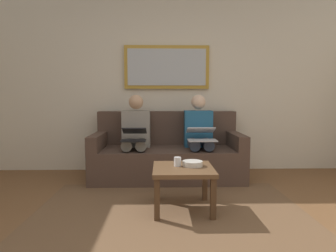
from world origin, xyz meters
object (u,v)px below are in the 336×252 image
coffee_table (183,174)px  laptop_black (134,135)px  cup (178,162)px  laptop_silver (201,134)px  couch (167,155)px  bowl (192,164)px  person_right (136,134)px  person_left (199,134)px  framed_mirror (167,67)px

coffee_table → laptop_black: size_ratio=1.61×
cup → laptop_black: bearing=-59.7°
coffee_table → laptop_black: (0.56, -0.91, 0.27)m
cup → laptop_silver: (-0.35, -0.87, 0.16)m
couch → laptop_black: couch is taller
bowl → person_right: (0.65, -1.10, 0.16)m
coffee_table → laptop_black: bearing=-58.6°
person_left → laptop_black: (0.86, 0.23, 0.02)m
bowl → person_left: (-0.21, -1.10, 0.16)m
bowl → cup: bearing=0.0°
person_left → person_right: size_ratio=1.00×
bowl → person_right: bearing=-59.3°
cup → person_right: person_right is taller
couch → laptop_silver: size_ratio=5.32×
person_left → laptop_black: bearing=15.3°
bowl → laptop_silver: bearing=-103.3°
framed_mirror → laptop_silver: 1.23m
coffee_table → person_left: size_ratio=0.51×
framed_mirror → cup: (-0.08, 1.56, -1.08)m
cup → person_left: person_left is taller
couch → person_right: size_ratio=1.75×
couch → person_left: 0.53m
person_left → person_right: (0.86, 0.00, 0.00)m
couch → person_right: bearing=9.0°
bowl → laptop_black: size_ratio=0.55×
laptop_black → bowl: bearing=127.1°
framed_mirror → person_left: framed_mirror is taller
couch → coffee_table: bearing=96.0°
person_left → couch: bearing=-9.0°
laptop_silver → coffee_table: bearing=71.8°
framed_mirror → person_left: 1.13m
person_left → coffee_table: bearing=75.3°
laptop_silver → couch: bearing=-35.1°
bowl → laptop_black: 1.10m
laptop_silver → person_right: 0.89m
laptop_black → cup: bearing=120.3°
couch → cup: size_ratio=22.21×
bowl → person_right: size_ratio=0.17×
couch → bowl: (-0.22, 1.17, 0.14)m
framed_mirror → cup: bearing=92.8°
laptop_silver → laptop_black: laptop_silver is taller
bowl → laptop_silver: laptop_silver is taller
laptop_black → laptop_silver: bearing=-180.0°
cup → person_right: bearing=-65.3°
person_right → person_left: bearing=180.0°
coffee_table → laptop_silver: size_ratio=1.55×
coffee_table → person_right: person_right is taller
couch → person_right: person_right is taller
person_right → laptop_black: bearing=90.0°
cup → bowl: cup is taller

